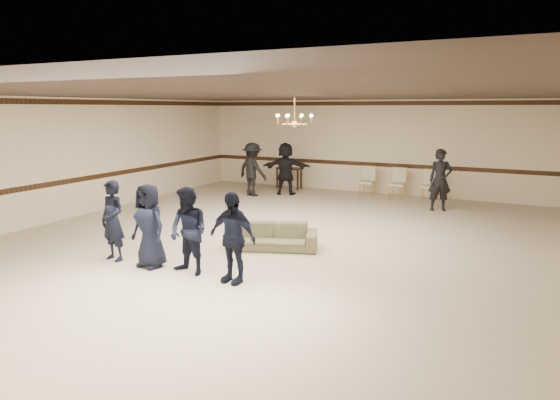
{
  "coord_description": "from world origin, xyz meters",
  "views": [
    {
      "loc": [
        4.59,
        -9.11,
        2.92
      ],
      "look_at": [
        0.36,
        -0.5,
        1.05
      ],
      "focal_mm": 30.34,
      "sensor_mm": 36.0,
      "label": 1
    }
  ],
  "objects_px": {
    "chandelier": "(295,110)",
    "settee": "(273,236)",
    "boy_d": "(232,237)",
    "banquet_chair_right": "(429,186)",
    "console_table": "(289,178)",
    "adult_right": "(440,180)",
    "adult_left": "(253,169)",
    "boy_c": "(189,231)",
    "adult_mid": "(286,169)",
    "banquet_chair_left": "(368,182)",
    "banquet_chair_mid": "(398,184)",
    "boy_a": "(113,221)",
    "boy_b": "(149,226)"
  },
  "relations": [
    {
      "from": "chandelier",
      "to": "settee",
      "type": "bearing_deg",
      "value": -82.01
    },
    {
      "from": "boy_d",
      "to": "banquet_chair_right",
      "type": "distance_m",
      "value": 9.01
    },
    {
      "from": "console_table",
      "to": "adult_right",
      "type": "bearing_deg",
      "value": -10.21
    },
    {
      "from": "banquet_chair_right",
      "to": "adult_left",
      "type": "bearing_deg",
      "value": -163.54
    },
    {
      "from": "boy_c",
      "to": "adult_mid",
      "type": "xyz_separation_m",
      "value": [
        -1.87,
        7.91,
        0.11
      ]
    },
    {
      "from": "settee",
      "to": "console_table",
      "type": "height_order",
      "value": "console_table"
    },
    {
      "from": "settee",
      "to": "banquet_chair_right",
      "type": "bearing_deg",
      "value": 52.57
    },
    {
      "from": "boy_d",
      "to": "banquet_chair_right",
      "type": "height_order",
      "value": "boy_d"
    },
    {
      "from": "chandelier",
      "to": "boy_d",
      "type": "distance_m",
      "value": 4.16
    },
    {
      "from": "adult_mid",
      "to": "adult_right",
      "type": "relative_size",
      "value": 1.0
    },
    {
      "from": "boy_d",
      "to": "console_table",
      "type": "xyz_separation_m",
      "value": [
        -3.15,
        9.01,
        -0.39
      ]
    },
    {
      "from": "banquet_chair_left",
      "to": "banquet_chair_mid",
      "type": "relative_size",
      "value": 1.0
    },
    {
      "from": "adult_right",
      "to": "banquet_chair_mid",
      "type": "relative_size",
      "value": 1.81
    },
    {
      "from": "settee",
      "to": "console_table",
      "type": "bearing_deg",
      "value": 92.34
    },
    {
      "from": "console_table",
      "to": "boy_a",
      "type": "bearing_deg",
      "value": -82.04
    },
    {
      "from": "boy_d",
      "to": "console_table",
      "type": "bearing_deg",
      "value": 115.11
    },
    {
      "from": "adult_mid",
      "to": "banquet_chair_right",
      "type": "distance_m",
      "value": 4.72
    },
    {
      "from": "boy_a",
      "to": "banquet_chair_mid",
      "type": "distance_m",
      "value": 9.5
    },
    {
      "from": "boy_b",
      "to": "console_table",
      "type": "height_order",
      "value": "boy_b"
    },
    {
      "from": "banquet_chair_mid",
      "to": "banquet_chair_right",
      "type": "bearing_deg",
      "value": 0.24
    },
    {
      "from": "boy_c",
      "to": "chandelier",
      "type": "bearing_deg",
      "value": 92.44
    },
    {
      "from": "settee",
      "to": "banquet_chair_left",
      "type": "bearing_deg",
      "value": 68.92
    },
    {
      "from": "settee",
      "to": "banquet_chair_right",
      "type": "height_order",
      "value": "banquet_chair_right"
    },
    {
      "from": "adult_mid",
      "to": "banquet_chair_right",
      "type": "xyz_separation_m",
      "value": [
        4.62,
        0.9,
        -0.4
      ]
    },
    {
      "from": "banquet_chair_right",
      "to": "settee",
      "type": "bearing_deg",
      "value": -107.0
    },
    {
      "from": "adult_right",
      "to": "banquet_chair_right",
      "type": "distance_m",
      "value": 1.44
    },
    {
      "from": "boy_d",
      "to": "banquet_chair_mid",
      "type": "bearing_deg",
      "value": 90.33
    },
    {
      "from": "boy_a",
      "to": "console_table",
      "type": "distance_m",
      "value": 9.03
    },
    {
      "from": "boy_c",
      "to": "banquet_chair_left",
      "type": "height_order",
      "value": "boy_c"
    },
    {
      "from": "boy_b",
      "to": "banquet_chair_mid",
      "type": "xyz_separation_m",
      "value": [
        2.65,
        8.81,
        -0.29
      ]
    },
    {
      "from": "chandelier",
      "to": "adult_mid",
      "type": "xyz_separation_m",
      "value": [
        -2.29,
        4.34,
        -1.98
      ]
    },
    {
      "from": "boy_b",
      "to": "settee",
      "type": "xyz_separation_m",
      "value": [
        1.54,
        2.03,
        -0.51
      ]
    },
    {
      "from": "boy_c",
      "to": "settee",
      "type": "height_order",
      "value": "boy_c"
    },
    {
      "from": "adult_left",
      "to": "banquet_chair_mid",
      "type": "xyz_separation_m",
      "value": [
        4.52,
        1.6,
        -0.4
      ]
    },
    {
      "from": "boy_a",
      "to": "banquet_chair_mid",
      "type": "bearing_deg",
      "value": 75.89
    },
    {
      "from": "boy_d",
      "to": "adult_left",
      "type": "height_order",
      "value": "adult_left"
    },
    {
      "from": "console_table",
      "to": "banquet_chair_left",
      "type": "bearing_deg",
      "value": 1.27
    },
    {
      "from": "adult_left",
      "to": "adult_right",
      "type": "xyz_separation_m",
      "value": [
        6.0,
        0.3,
        0.0
      ]
    },
    {
      "from": "console_table",
      "to": "chandelier",
      "type": "bearing_deg",
      "value": -58.75
    },
    {
      "from": "chandelier",
      "to": "boy_c",
      "type": "height_order",
      "value": "chandelier"
    },
    {
      "from": "banquet_chair_left",
      "to": "chandelier",
      "type": "bearing_deg",
      "value": -89.53
    },
    {
      "from": "settee",
      "to": "adult_left",
      "type": "bearing_deg",
      "value": 103.17
    },
    {
      "from": "boy_a",
      "to": "banquet_chair_mid",
      "type": "height_order",
      "value": "boy_a"
    },
    {
      "from": "boy_a",
      "to": "banquet_chair_left",
      "type": "xyz_separation_m",
      "value": [
        2.55,
        8.81,
        -0.29
      ]
    },
    {
      "from": "boy_a",
      "to": "banquet_chair_right",
      "type": "xyz_separation_m",
      "value": [
        4.55,
        8.81,
        -0.29
      ]
    },
    {
      "from": "chandelier",
      "to": "adult_left",
      "type": "xyz_separation_m",
      "value": [
        -3.19,
        3.64,
        -1.98
      ]
    },
    {
      "from": "chandelier",
      "to": "adult_mid",
      "type": "distance_m",
      "value": 5.29
    },
    {
      "from": "adult_right",
      "to": "console_table",
      "type": "relative_size",
      "value": 1.91
    },
    {
      "from": "adult_left",
      "to": "adult_mid",
      "type": "bearing_deg",
      "value": -126.45
    },
    {
      "from": "boy_a",
      "to": "boy_b",
      "type": "relative_size",
      "value": 1.0
    }
  ]
}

